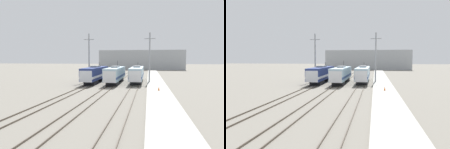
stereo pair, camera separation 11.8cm
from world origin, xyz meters
TOP-DOWN VIEW (x-y plane):
  - ground_plane at (0.00, 0.00)m, footprint 400.00×400.00m
  - rail_pair_far_left at (-4.87, 0.00)m, footprint 1.51×120.00m
  - rail_pair_center at (0.00, 0.00)m, footprint 1.51×120.00m
  - rail_pair_far_right at (4.87, 0.00)m, footprint 1.51×120.00m
  - locomotive_far_left at (-4.87, 6.81)m, footprint 2.88×17.05m
  - locomotive_center at (0.00, 6.31)m, footprint 2.88×16.46m
  - locomotive_far_right at (4.87, 9.04)m, footprint 2.82×17.90m
  - catenary_tower_left at (-7.00, 9.18)m, footprint 2.54×0.34m
  - catenary_tower_right at (7.82, 9.18)m, footprint 2.54×0.34m
  - platform at (9.34, 0.00)m, footprint 4.00×120.00m
  - traffic_cone at (9.37, -5.46)m, footprint 0.29×0.29m
  - depot_building at (3.89, 74.97)m, footprint 43.93×12.74m

SIDE VIEW (x-z plane):
  - ground_plane at x=0.00m, z-range 0.00..0.00m
  - rail_pair_far_left at x=-4.87m, z-range 0.00..0.15m
  - rail_pair_center at x=0.00m, z-range 0.00..0.15m
  - rail_pair_far_right at x=4.87m, z-range 0.00..0.15m
  - platform at x=9.34m, z-range 0.00..0.25m
  - traffic_cone at x=9.37m, z-range 0.25..0.95m
  - locomotive_far_right at x=4.87m, z-range -0.32..4.44m
  - locomotive_center at x=0.00m, z-range -0.52..4.67m
  - locomotive_far_left at x=-4.87m, z-range -0.34..4.51m
  - depot_building at x=3.89m, z-range 0.00..10.14m
  - catenary_tower_left at x=-7.00m, z-range 0.20..12.04m
  - catenary_tower_right at x=7.82m, z-range 0.20..12.04m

